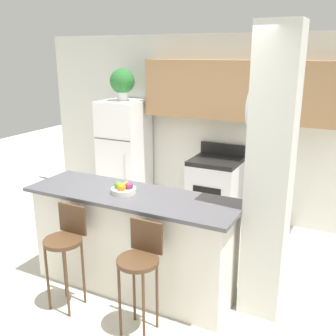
% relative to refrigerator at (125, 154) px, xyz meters
% --- Properties ---
extents(ground_plane, '(14.00, 14.00, 0.00)m').
position_rel_refrigerator_xyz_m(ground_plane, '(1.29, -1.88, -0.81)').
color(ground_plane, beige).
extents(wall_back, '(5.60, 0.38, 2.55)m').
position_rel_refrigerator_xyz_m(wall_back, '(1.44, 0.29, 0.70)').
color(wall_back, silver).
rests_on(wall_back, ground_plane).
extents(pillar_right, '(0.38, 0.32, 2.55)m').
position_rel_refrigerator_xyz_m(pillar_right, '(2.53, -1.64, 0.47)').
color(pillar_right, silver).
rests_on(pillar_right, ground_plane).
extents(counter_bar, '(2.12, 0.68, 1.01)m').
position_rel_refrigerator_xyz_m(counter_bar, '(1.29, -1.88, -0.30)').
color(counter_bar, silver).
rests_on(counter_bar, ground_plane).
extents(refrigerator, '(0.63, 0.65, 1.62)m').
position_rel_refrigerator_xyz_m(refrigerator, '(0.00, 0.00, 0.00)').
color(refrigerator, white).
rests_on(refrigerator, ground_plane).
extents(stove_range, '(0.65, 0.61, 1.07)m').
position_rel_refrigerator_xyz_m(stove_range, '(1.45, 0.02, -0.35)').
color(stove_range, silver).
rests_on(stove_range, ground_plane).
extents(bar_stool_left, '(0.35, 0.35, 0.97)m').
position_rel_refrigerator_xyz_m(bar_stool_left, '(0.90, -2.39, -0.16)').
color(bar_stool_left, '#4C331E').
rests_on(bar_stool_left, ground_plane).
extents(bar_stool_right, '(0.35, 0.35, 0.97)m').
position_rel_refrigerator_xyz_m(bar_stool_right, '(1.68, -2.39, -0.16)').
color(bar_stool_right, '#4C331E').
rests_on(bar_stool_right, ground_plane).
extents(potted_plant_on_fridge, '(0.36, 0.36, 0.46)m').
position_rel_refrigerator_xyz_m(potted_plant_on_fridge, '(-0.00, 0.00, 1.07)').
color(potted_plant_on_fridge, silver).
rests_on(potted_plant_on_fridge, refrigerator).
extents(fruit_bowl, '(0.24, 0.24, 0.12)m').
position_rel_refrigerator_xyz_m(fruit_bowl, '(1.22, -1.90, 0.24)').
color(fruit_bowl, silver).
rests_on(fruit_bowl, counter_bar).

